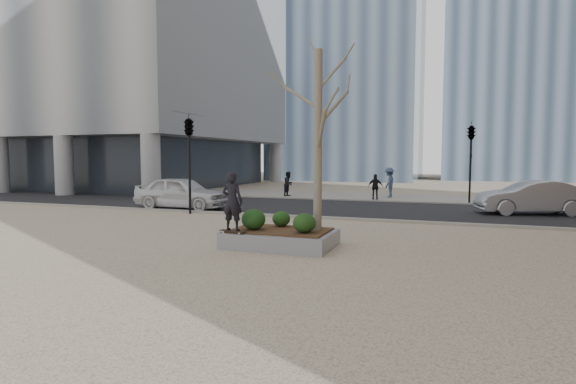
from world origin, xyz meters
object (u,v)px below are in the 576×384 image
(police_car, at_px, (181,193))
(planter, at_px, (281,239))
(skateboard, at_px, (233,232))
(skateboarder, at_px, (232,201))

(police_car, bearing_deg, planter, -131.47)
(skateboard, xyz_separation_m, police_car, (-6.76, 7.82, 0.33))
(skateboarder, bearing_deg, police_car, -49.51)
(skateboard, bearing_deg, planter, 43.90)
(skateboarder, bearing_deg, planter, -143.77)
(planter, distance_m, skateboarder, 1.76)
(planter, relative_size, police_car, 0.64)
(skateboard, relative_size, skateboarder, 0.48)
(planter, xyz_separation_m, skateboarder, (-1.10, -0.82, 1.11))
(skateboarder, relative_size, police_car, 0.35)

